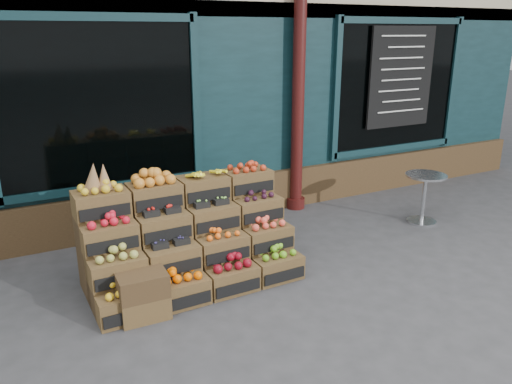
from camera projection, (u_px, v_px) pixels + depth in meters
name	position (u px, v px, depth m)	size (l,w,h in m)	color
ground	(301.00, 280.00, 5.51)	(60.00, 60.00, 0.00)	#373739
shop_facade	(154.00, 44.00, 9.08)	(12.00, 6.24, 4.80)	black
crate_display	(188.00, 242.00, 5.42)	(2.24, 1.12, 1.39)	brown
spare_crates	(143.00, 296.00, 4.72)	(0.47, 0.33, 0.46)	brown
bistro_table	(424.00, 193.00, 7.04)	(0.57, 0.57, 0.71)	#BBBDC2
shopkeeper	(66.00, 158.00, 6.76)	(0.71, 0.47, 1.96)	#1A5D32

